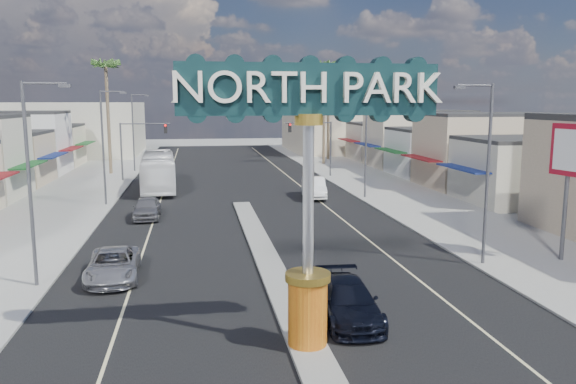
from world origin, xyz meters
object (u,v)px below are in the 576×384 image
object	(u,v)px
palm_right_far	(329,71)
streetlight_l_mid	(105,142)
traffic_signal_right	(314,138)
gateway_sign	(309,172)
palm_right_mid	(324,82)
car_parked_right	(314,187)
streetlight_l_near	(33,174)
streetlight_r_mid	(364,139)
city_bus	(158,171)
bank_pylon_sign	(569,158)
traffic_signal_left	(139,140)
car_parked_left	(147,208)
streetlight_r_near	(485,165)
streetlight_l_far	(134,128)
streetlight_r_far	(311,127)
suv_left	(113,265)
suv_right	(348,301)
palm_left_far	(106,71)

from	to	relation	value
palm_right_far	streetlight_l_mid	bearing A→B (deg)	-128.48
traffic_signal_right	palm_right_far	world-z (taller)	palm_right_far
gateway_sign	streetlight_l_mid	distance (m)	29.91
palm_right_mid	car_parked_right	bearing A→B (deg)	-104.88
streetlight_l_near	streetlight_r_mid	xyz separation A→B (m)	(20.87, 20.00, 0.00)
city_bus	bank_pylon_sign	world-z (taller)	bank_pylon_sign
traffic_signal_left	palm_right_mid	xyz separation A→B (m)	(22.18, 12.01, 6.33)
car_parked_left	streetlight_r_near	bearing A→B (deg)	-39.56
car_parked_right	city_bus	bearing A→B (deg)	160.49
streetlight_l_far	streetlight_l_mid	bearing A→B (deg)	-90.00
palm_right_mid	traffic_signal_left	bearing A→B (deg)	-151.58
traffic_signal_right	palm_right_mid	distance (m)	14.10
streetlight_l_near	streetlight_l_mid	xyz separation A→B (m)	(0.00, 20.00, 0.00)
streetlight_l_far	streetlight_r_near	xyz separation A→B (m)	(20.87, -42.00, 0.00)
streetlight_r_mid	streetlight_r_far	distance (m)	22.00
traffic_signal_left	suv_left	xyz separation A→B (m)	(1.78, -33.30, -3.58)
traffic_signal_left	streetlight_r_near	world-z (taller)	streetlight_r_near
streetlight_r_far	car_parked_left	size ratio (longest dim) A/B	2.03
streetlight_l_far	suv_left	size ratio (longest dim) A/B	1.81
suv_right	streetlight_r_mid	bearing A→B (deg)	75.00
traffic_signal_right	streetlight_r_near	distance (m)	34.03
car_parked_left	city_bus	size ratio (longest dim) A/B	0.36
streetlight_l_near	streetlight_r_mid	bearing A→B (deg)	43.79
traffic_signal_left	streetlight_r_far	size ratio (longest dim) A/B	0.67
streetlight_r_far	palm_right_mid	distance (m)	7.30
streetlight_r_mid	suv_right	size ratio (longest dim) A/B	1.80
streetlight_r_mid	suv_right	world-z (taller)	streetlight_r_mid
streetlight_r_mid	bank_pylon_sign	distance (m)	20.57
traffic_signal_right	streetlight_l_mid	bearing A→B (deg)	-144.50
car_parked_left	car_parked_right	bearing A→B (deg)	26.38
traffic_signal_right	bank_pylon_sign	bearing A→B (deg)	-80.51
traffic_signal_left	suv_right	size ratio (longest dim) A/B	1.20
palm_right_mid	car_parked_left	bearing A→B (deg)	-122.41
streetlight_l_mid	streetlight_r_mid	bearing A→B (deg)	0.00
streetlight_r_far	suv_left	bearing A→B (deg)	-113.36
traffic_signal_right	suv_left	xyz separation A→B (m)	(-16.59, -33.30, -3.58)
streetlight_l_far	streetlight_r_far	bearing A→B (deg)	0.00
streetlight_r_far	gateway_sign	bearing A→B (deg)	-101.78
streetlight_l_near	streetlight_l_far	world-z (taller)	same
traffic_signal_right	streetlight_l_far	size ratio (longest dim) A/B	0.67
palm_right_mid	city_bus	world-z (taller)	palm_right_mid
gateway_sign	streetlight_l_near	xyz separation A→B (m)	(-10.43, 8.02, -0.86)
streetlight_r_near	palm_right_far	distance (m)	52.71
streetlight_l_mid	streetlight_r_near	size ratio (longest dim) A/B	1.00
streetlight_r_near	car_parked_right	distance (m)	21.87
traffic_signal_right	palm_left_far	xyz separation A→B (m)	(-22.18, 6.01, 7.22)
palm_left_far	car_parked_right	size ratio (longest dim) A/B	2.46
traffic_signal_left	streetlight_l_mid	distance (m)	14.07
suv_right	car_parked_right	distance (m)	27.20
streetlight_l_near	palm_right_far	size ratio (longest dim) A/B	0.64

